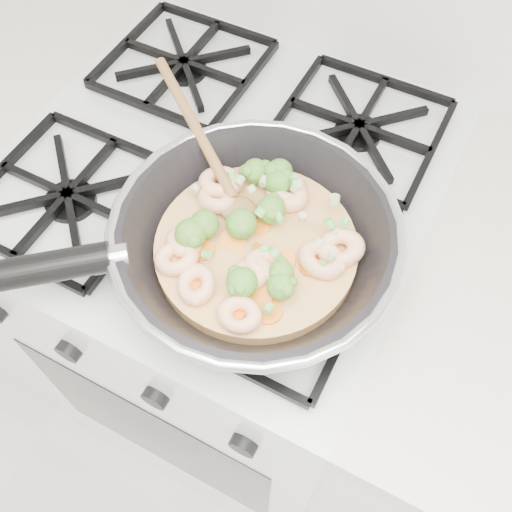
% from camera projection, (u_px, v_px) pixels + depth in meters
% --- Properties ---
extents(stove, '(0.60, 0.60, 0.92)m').
position_uv_depth(stove, '(231.00, 307.00, 1.19)').
color(stove, silver).
rests_on(stove, ground).
extents(skillet, '(0.46, 0.42, 0.09)m').
position_uv_depth(skillet, '(251.00, 241.00, 0.67)').
color(skillet, black).
rests_on(skillet, stove).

